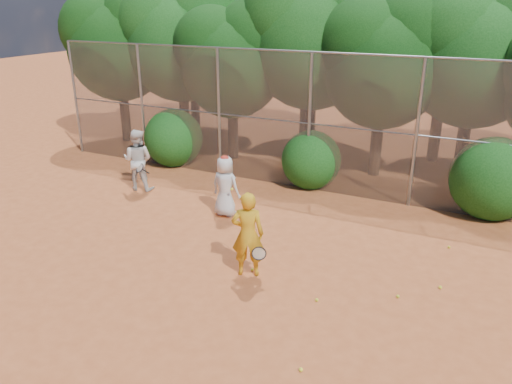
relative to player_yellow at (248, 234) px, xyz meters
The scene contains 23 objects.
ground 1.21m from the player_yellow, 66.22° to the right, with size 80.00×80.00×0.00m, color #AA4F26.
fence_back 5.39m from the player_yellow, 87.76° to the left, with size 20.05×0.09×4.03m.
tree_0 12.07m from the player_yellow, 141.32° to the left, with size 4.38×3.81×6.00m.
tree_1 10.74m from the player_yellow, 130.29° to the left, with size 4.64×4.03×6.35m.
tree_2 8.63m from the player_yellow, 120.16° to the left, with size 3.99×3.47×5.47m.
tree_3 8.97m from the player_yellow, 101.25° to the left, with size 4.89×4.26×6.70m.
tree_4 8.07m from the player_yellow, 83.32° to the left, with size 4.19×3.64×5.73m.
tree_5 9.50m from the player_yellow, 67.84° to the left, with size 4.51×3.92×6.17m.
tree_9 13.11m from the player_yellow, 126.99° to the left, with size 4.83×4.20×6.62m.
tree_10 11.26m from the player_yellow, 104.20° to the left, with size 5.15×4.48×7.06m.
tree_11 10.69m from the player_yellow, 76.47° to the left, with size 4.64×4.03×6.35m.
bush_0 7.95m from the player_yellow, 135.57° to the left, with size 2.00×2.00×2.00m, color #114412.
bush_1 5.60m from the player_yellow, 96.92° to the left, with size 1.80×1.80×1.80m, color #114412.
bush_2 7.05m from the player_yellow, 52.14° to the left, with size 2.20×2.20×2.20m, color #114412.
player_yellow is the anchor object (origin of this frame).
player_teen 3.10m from the player_yellow, 127.77° to the left, with size 0.81×0.55×1.64m.
player_white 5.98m from the player_yellow, 149.83° to the left, with size 1.03×0.90×1.83m.
ball_0 1.89m from the player_yellow, 11.93° to the right, with size 0.07×0.07×0.07m, color gold.
ball_1 3.96m from the player_yellow, 17.33° to the left, with size 0.07×0.07×0.07m, color gold.
ball_2 3.18m from the player_yellow, 47.62° to the right, with size 0.07×0.07×0.07m, color gold.
ball_3 3.15m from the player_yellow, ahead, with size 0.07×0.07×0.07m, color gold.
ball_4 0.89m from the player_yellow, 74.30° to the left, with size 0.07×0.07×0.07m, color gold.
ball_5 4.82m from the player_yellow, 39.79° to the left, with size 0.07×0.07×0.07m, color gold.
Camera 1 is at (3.82, -7.35, 5.36)m, focal length 35.00 mm.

